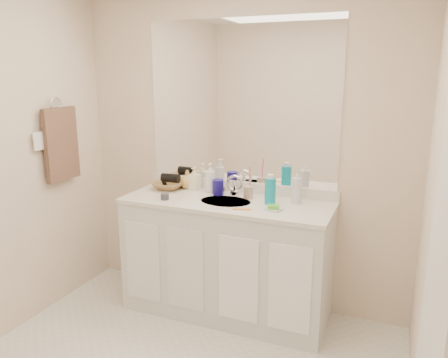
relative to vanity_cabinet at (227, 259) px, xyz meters
name	(u,v)px	position (x,y,z in m)	size (l,w,h in m)	color
wall_back	(240,151)	(0.00, 0.28, 0.77)	(2.60, 0.02, 2.40)	beige
wall_right	(441,227)	(1.30, -1.02, 0.77)	(0.02, 2.60, 2.40)	beige
vanity_cabinet	(227,259)	(0.00, 0.00, 0.00)	(1.50, 0.55, 0.85)	silver
countertop	(227,202)	(0.00, 0.00, 0.44)	(1.52, 0.57, 0.03)	silver
backsplash	(239,187)	(0.00, 0.26, 0.50)	(1.52, 0.03, 0.08)	silver
sink_basin	(226,203)	(0.00, -0.02, 0.44)	(0.37, 0.37, 0.02)	beige
faucet	(235,188)	(0.00, 0.16, 0.51)	(0.02, 0.02, 0.11)	silver
mirror	(240,103)	(0.00, 0.27, 1.14)	(1.48, 0.01, 1.20)	white
blue_mug	(218,187)	(-0.12, 0.12, 0.51)	(0.08, 0.08, 0.12)	navy
tan_cup	(248,192)	(0.13, 0.11, 0.50)	(0.07, 0.07, 0.09)	tan
toothbrush	(250,179)	(0.14, 0.11, 0.60)	(0.01, 0.01, 0.18)	#FE4380
mouthwash_bottle	(270,191)	(0.31, 0.04, 0.55)	(0.08, 0.08, 0.18)	#0E92AB
clear_pump_bottle	(296,191)	(0.48, 0.13, 0.55)	(0.07, 0.07, 0.18)	silver
soap_dish	(273,209)	(0.38, -0.10, 0.46)	(0.11, 0.08, 0.01)	silver
green_soap	(274,207)	(0.38, -0.10, 0.48)	(0.07, 0.05, 0.03)	#60C42F
orange_comb	(242,209)	(0.18, -0.16, 0.46)	(0.13, 0.03, 0.01)	orange
dark_jar	(165,197)	(-0.42, -0.15, 0.48)	(0.06, 0.06, 0.04)	#36373D
soap_bottle_white	(210,178)	(-0.21, 0.17, 0.57)	(0.09, 0.09, 0.22)	white
soap_bottle_cream	(195,178)	(-0.35, 0.19, 0.54)	(0.08, 0.08, 0.18)	#FFFBCF
soap_bottle_yellow	(187,179)	(-0.42, 0.20, 0.53)	(0.11, 0.11, 0.15)	#DAA654
wicker_basket	(169,185)	(-0.55, 0.12, 0.49)	(0.25, 0.25, 0.06)	olive
hair_dryer	(171,178)	(-0.53, 0.12, 0.54)	(0.07, 0.07, 0.14)	black
towel_ring	(56,104)	(-1.27, -0.25, 1.12)	(0.11, 0.11, 0.01)	silver
hand_towel	(61,144)	(-1.25, -0.25, 0.82)	(0.04, 0.32, 0.55)	#412C23
switch_plate	(38,141)	(-1.27, -0.45, 0.88)	(0.01, 0.09, 0.13)	white
door	(435,312)	(1.29, -1.32, 0.57)	(0.02, 0.82, 2.00)	white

